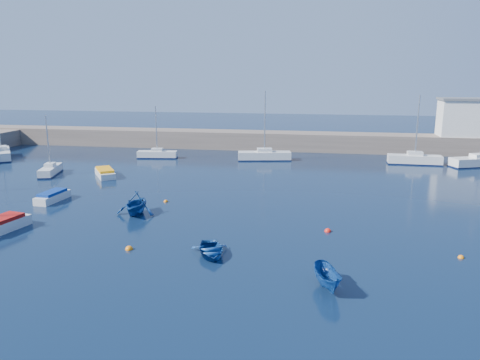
% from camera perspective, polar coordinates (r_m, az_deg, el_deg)
% --- Properties ---
extents(ground, '(220.00, 220.00, 0.00)m').
position_cam_1_polar(ground, '(27.79, -9.44, -11.12)').
color(ground, '#0C1C35').
rests_on(ground, ground).
extents(back_wall, '(96.00, 4.50, 2.60)m').
position_cam_1_polar(back_wall, '(71.12, 2.79, 4.84)').
color(back_wall, '#6D5F53').
rests_on(back_wall, ground).
extents(harbor_office, '(10.00, 4.00, 5.00)m').
position_cam_1_polar(harbor_office, '(73.31, 26.96, 6.70)').
color(harbor_office, silver).
rests_on(harbor_office, back_wall).
extents(sailboat_3, '(2.68, 5.19, 6.69)m').
position_cam_1_polar(sailboat_3, '(57.10, -22.10, 1.13)').
color(sailboat_3, silver).
rests_on(sailboat_3, ground).
extents(sailboat_4, '(6.01, 7.00, 9.54)m').
position_cam_1_polar(sailboat_4, '(70.66, -27.06, 2.87)').
color(sailboat_4, silver).
rests_on(sailboat_4, ground).
extents(sailboat_5, '(5.43, 2.19, 7.03)m').
position_cam_1_polar(sailboat_5, '(64.36, -10.05, 3.12)').
color(sailboat_5, silver).
rests_on(sailboat_5, ground).
extents(sailboat_6, '(7.14, 3.24, 9.05)m').
position_cam_1_polar(sailboat_6, '(61.94, 3.00, 3.01)').
color(sailboat_6, silver).
rests_on(sailboat_6, ground).
extents(sailboat_7, '(6.55, 1.96, 8.63)m').
position_cam_1_polar(sailboat_7, '(63.05, 20.51, 2.39)').
color(sailboat_7, silver).
rests_on(sailboat_7, ground).
extents(sailboat_8, '(7.53, 4.61, 9.51)m').
position_cam_1_polar(sailboat_8, '(64.72, 27.15, 2.02)').
color(sailboat_8, silver).
rests_on(sailboat_8, ground).
extents(motorboat_0, '(2.39, 4.78, 1.02)m').
position_cam_1_polar(motorboat_0, '(38.21, -27.26, -4.93)').
color(motorboat_0, silver).
rests_on(motorboat_0, ground).
extents(motorboat_1, '(1.58, 3.80, 0.91)m').
position_cam_1_polar(motorboat_1, '(45.27, -21.89, -1.87)').
color(motorboat_1, silver).
rests_on(motorboat_1, ground).
extents(motorboat_2, '(3.87, 4.61, 0.93)m').
position_cam_1_polar(motorboat_2, '(54.09, -16.13, 0.86)').
color(motorboat_2, silver).
rests_on(motorboat_2, ground).
extents(dinghy_center, '(3.27, 3.85, 0.68)m').
position_cam_1_polar(dinghy_center, '(29.85, -3.59, -8.54)').
color(dinghy_center, navy).
rests_on(dinghy_center, ground).
extents(dinghy_left, '(3.16, 3.64, 1.88)m').
position_cam_1_polar(dinghy_left, '(38.86, -12.57, -2.78)').
color(dinghy_left, navy).
rests_on(dinghy_left, ground).
extents(dinghy_right, '(1.92, 3.24, 1.18)m').
position_cam_1_polar(dinghy_right, '(25.78, 10.64, -11.72)').
color(dinghy_right, navy).
rests_on(dinghy_right, ground).
extents(buoy_0, '(0.50, 0.50, 0.50)m').
position_cam_1_polar(buoy_0, '(31.67, -13.36, -8.24)').
color(buoy_0, orange).
rests_on(buoy_0, ground).
extents(buoy_1, '(0.50, 0.50, 0.50)m').
position_cam_1_polar(buoy_1, '(34.75, 10.66, -6.20)').
color(buoy_1, red).
rests_on(buoy_1, ground).
extents(buoy_2, '(0.39, 0.39, 0.39)m').
position_cam_1_polar(buoy_2, '(32.56, 25.34, -8.58)').
color(buoy_2, orange).
rests_on(buoy_2, ground).
extents(buoy_3, '(0.40, 0.40, 0.40)m').
position_cam_1_polar(buoy_3, '(42.37, -9.02, -2.65)').
color(buoy_3, orange).
rests_on(buoy_3, ground).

